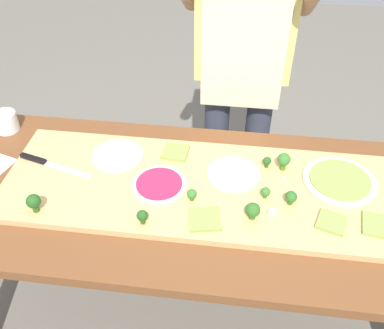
{
  "coord_description": "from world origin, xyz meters",
  "views": [
    {
      "loc": [
        0.11,
        -1.06,
        1.83
      ],
      "look_at": [
        -0.03,
        0.06,
        0.84
      ],
      "focal_mm": 39.88,
      "sensor_mm": 36.0,
      "label": 1
    }
  ],
  "objects_px": {
    "broccoli_floret_center_left": "(34,202)",
    "broccoli_floret_back_right": "(253,210)",
    "pizza_whole_pesto_green": "(340,181)",
    "broccoli_floret_center_right": "(284,160)",
    "broccoli_floret_front_left": "(142,216)",
    "pizza_slice_near_left": "(204,219)",
    "pizza_slice_near_right": "(332,222)",
    "cook_center": "(243,52)",
    "flour_cup": "(6,123)",
    "broccoli_floret_back_left": "(291,197)",
    "pizza_whole_white_garlic": "(233,174)",
    "broccoli_floret_back_mid": "(266,192)",
    "broccoli_floret_front_right": "(192,194)",
    "cheese_crumble_a": "(255,205)",
    "prep_table": "(198,212)",
    "pizza_slice_center": "(175,152)",
    "chefs_knife": "(45,163)",
    "pizza_whole_beet_magenta": "(159,185)",
    "pizza_whole_cheese_artichoke": "(118,155)",
    "broccoli_floret_front_mid": "(267,161)",
    "cheese_crumble_d": "(283,179)",
    "cheese_crumble_c": "(272,212)"
  },
  "relations": [
    {
      "from": "flour_cup",
      "to": "cook_center",
      "type": "distance_m",
      "value": 1.04
    },
    {
      "from": "pizza_slice_near_left",
      "to": "broccoli_floret_center_right",
      "type": "xyz_separation_m",
      "value": [
        0.26,
        0.29,
        0.04
      ]
    },
    {
      "from": "pizza_slice_center",
      "to": "flour_cup",
      "type": "bearing_deg",
      "value": 172.5
    },
    {
      "from": "broccoli_floret_front_right",
      "to": "flour_cup",
      "type": "relative_size",
      "value": 0.47
    },
    {
      "from": "pizza_slice_near_left",
      "to": "pizza_whole_white_garlic",
      "type": "bearing_deg",
      "value": 70.53
    },
    {
      "from": "broccoli_floret_front_left",
      "to": "broccoli_floret_front_right",
      "type": "height_order",
      "value": "broccoli_floret_front_left"
    },
    {
      "from": "pizza_whole_white_garlic",
      "to": "chefs_knife",
      "type": "bearing_deg",
      "value": -177.93
    },
    {
      "from": "pizza_whole_pesto_green",
      "to": "cook_center",
      "type": "relative_size",
      "value": 0.16
    },
    {
      "from": "pizza_whole_white_garlic",
      "to": "pizza_slice_near_left",
      "type": "xyz_separation_m",
      "value": [
        -0.08,
        -0.23,
        -0.0
      ]
    },
    {
      "from": "broccoli_floret_back_mid",
      "to": "flour_cup",
      "type": "bearing_deg",
      "value": 164.85
    },
    {
      "from": "pizza_slice_near_left",
      "to": "broccoli_floret_back_mid",
      "type": "relative_size",
      "value": 2.41
    },
    {
      "from": "flour_cup",
      "to": "pizza_slice_near_left",
      "type": "bearing_deg",
      "value": -25.71
    },
    {
      "from": "pizza_slice_center",
      "to": "cheese_crumble_d",
      "type": "height_order",
      "value": "same"
    },
    {
      "from": "chefs_knife",
      "to": "broccoli_floret_front_mid",
      "type": "distance_m",
      "value": 0.83
    },
    {
      "from": "cheese_crumble_c",
      "to": "broccoli_floret_back_left",
      "type": "bearing_deg",
      "value": 43.72
    },
    {
      "from": "chefs_knife",
      "to": "pizza_whole_beet_magenta",
      "type": "bearing_deg",
      "value": -8.65
    },
    {
      "from": "broccoli_floret_center_left",
      "to": "broccoli_floret_back_left",
      "type": "distance_m",
      "value": 0.85
    },
    {
      "from": "broccoli_floret_center_right",
      "to": "chefs_knife",
      "type": "bearing_deg",
      "value": -174.55
    },
    {
      "from": "pizza_whole_white_garlic",
      "to": "pizza_slice_near_left",
      "type": "relative_size",
      "value": 1.93
    },
    {
      "from": "broccoli_floret_back_mid",
      "to": "broccoli_floret_center_right",
      "type": "relative_size",
      "value": 0.6
    },
    {
      "from": "broccoli_floret_center_left",
      "to": "broccoli_floret_back_left",
      "type": "height_order",
      "value": "broccoli_floret_center_left"
    },
    {
      "from": "pizza_whole_white_garlic",
      "to": "pizza_whole_cheese_artichoke",
      "type": "height_order",
      "value": "same"
    },
    {
      "from": "broccoli_floret_front_left",
      "to": "pizza_whole_white_garlic",
      "type": "bearing_deg",
      "value": 43.67
    },
    {
      "from": "pizza_slice_center",
      "to": "cheese_crumble_d",
      "type": "distance_m",
      "value": 0.42
    },
    {
      "from": "broccoli_floret_center_right",
      "to": "cheese_crumble_d",
      "type": "relative_size",
      "value": 5.64
    },
    {
      "from": "prep_table",
      "to": "broccoli_floret_front_left",
      "type": "distance_m",
      "value": 0.28
    },
    {
      "from": "pizza_slice_center",
      "to": "broccoli_floret_front_right",
      "type": "relative_size",
      "value": 2.17
    },
    {
      "from": "broccoli_floret_center_left",
      "to": "cook_center",
      "type": "xyz_separation_m",
      "value": [
        0.64,
        0.8,
        0.18
      ]
    },
    {
      "from": "pizza_slice_center",
      "to": "broccoli_floret_front_left",
      "type": "bearing_deg",
      "value": -97.66
    },
    {
      "from": "pizza_whole_white_garlic",
      "to": "broccoli_floret_center_left",
      "type": "xyz_separation_m",
      "value": [
        -0.64,
        -0.26,
        0.03
      ]
    },
    {
      "from": "broccoli_floret_front_right",
      "to": "cheese_crumble_a",
      "type": "distance_m",
      "value": 0.21
    },
    {
      "from": "pizza_whole_white_garlic",
      "to": "flour_cup",
      "type": "distance_m",
      "value": 0.98
    },
    {
      "from": "cheese_crumble_d",
      "to": "prep_table",
      "type": "bearing_deg",
      "value": -164.21
    },
    {
      "from": "prep_table",
      "to": "chefs_knife",
      "type": "height_order",
      "value": "chefs_knife"
    },
    {
      "from": "broccoli_floret_front_left",
      "to": "pizza_slice_near_left",
      "type": "bearing_deg",
      "value": 10.16
    },
    {
      "from": "flour_cup",
      "to": "broccoli_floret_back_left",
      "type": "bearing_deg",
      "value": -15.01
    },
    {
      "from": "prep_table",
      "to": "cook_center",
      "type": "bearing_deg",
      "value": 79.38
    },
    {
      "from": "prep_table",
      "to": "cheese_crumble_d",
      "type": "bearing_deg",
      "value": 15.79
    },
    {
      "from": "pizza_whole_pesto_green",
      "to": "broccoli_floret_center_right",
      "type": "height_order",
      "value": "broccoli_floret_center_right"
    },
    {
      "from": "pizza_whole_white_garlic",
      "to": "pizza_slice_center",
      "type": "bearing_deg",
      "value": 157.0
    },
    {
      "from": "pizza_slice_center",
      "to": "flour_cup",
      "type": "xyz_separation_m",
      "value": [
        -0.73,
        0.1,
        0.0
      ]
    },
    {
      "from": "broccoli_floret_center_left",
      "to": "broccoli_floret_back_right",
      "type": "relative_size",
      "value": 1.12
    },
    {
      "from": "broccoli_floret_center_left",
      "to": "cheese_crumble_a",
      "type": "bearing_deg",
      "value": 8.85
    },
    {
      "from": "broccoli_floret_front_left",
      "to": "broccoli_floret_front_mid",
      "type": "bearing_deg",
      "value": 39.46
    },
    {
      "from": "broccoli_floret_front_mid",
      "to": "cheese_crumble_a",
      "type": "bearing_deg",
      "value": -100.69
    },
    {
      "from": "pizza_slice_near_right",
      "to": "broccoli_floret_front_left",
      "type": "height_order",
      "value": "broccoli_floret_front_left"
    },
    {
      "from": "pizza_whole_beet_magenta",
      "to": "flour_cup",
      "type": "bearing_deg",
      "value": 157.83
    },
    {
      "from": "pizza_whole_white_garlic",
      "to": "prep_table",
      "type": "bearing_deg",
      "value": -142.9
    },
    {
      "from": "pizza_slice_near_left",
      "to": "broccoli_floret_front_right",
      "type": "distance_m",
      "value": 0.1
    },
    {
      "from": "pizza_slice_near_right",
      "to": "cook_center",
      "type": "xyz_separation_m",
      "value": [
        -0.33,
        0.73,
        0.21
      ]
    }
  ]
}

